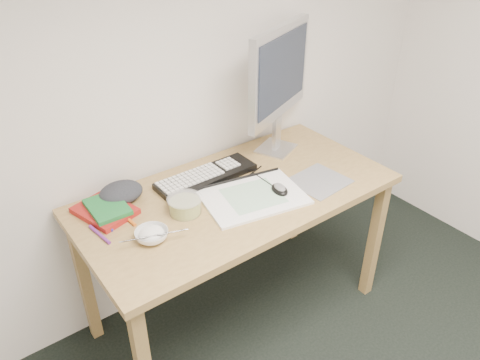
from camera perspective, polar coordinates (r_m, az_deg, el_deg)
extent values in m
plane|color=white|center=(2.01, -12.65, 14.33)|extent=(3.60, 0.00, 3.60)
cube|color=#A9884D|center=(2.51, 16.06, -7.00)|extent=(0.05, 0.05, 0.71)
cube|color=#A9884D|center=(2.30, -18.40, -11.57)|extent=(0.05, 0.05, 0.71)
cube|color=#A9884D|center=(2.82, 6.73, -1.03)|extent=(0.05, 0.05, 0.71)
cube|color=#A9884D|center=(2.07, -0.33, -1.82)|extent=(1.40, 0.70, 0.03)
cube|color=gray|center=(2.16, 9.60, -0.13)|extent=(0.26, 0.24, 0.00)
cube|color=white|center=(2.02, 1.60, -2.05)|extent=(0.48, 0.38, 0.01)
cube|color=black|center=(2.14, -4.12, 0.43)|extent=(0.48, 0.16, 0.03)
cube|color=silver|center=(2.40, 4.40, 3.86)|extent=(0.23, 0.22, 0.01)
cube|color=silver|center=(2.36, 4.48, 5.75)|extent=(0.06, 0.04, 0.17)
cube|color=silver|center=(2.24, 4.82, 12.94)|extent=(0.50, 0.24, 0.43)
cube|color=black|center=(2.24, 4.84, 13.19)|extent=(0.45, 0.19, 0.34)
ellipsoid|color=black|center=(2.04, 4.86, -0.93)|extent=(0.08, 0.11, 0.03)
imported|color=white|center=(1.81, -10.71, -6.64)|extent=(0.13, 0.13, 0.04)
cylinder|color=silver|center=(1.77, -10.42, -6.68)|extent=(0.24, 0.10, 0.02)
cylinder|color=#EFC654|center=(1.93, -6.73, -3.07)|extent=(0.18, 0.18, 0.07)
cube|color=maroon|center=(2.00, -16.15, -3.63)|extent=(0.24, 0.28, 0.02)
cube|color=#1A682D|center=(1.98, -15.87, -3.18)|extent=(0.15, 0.20, 0.02)
ellipsoid|color=#26272E|center=(2.06, -14.32, -1.49)|extent=(0.17, 0.15, 0.07)
cylinder|color=pink|center=(2.10, -1.01, -0.51)|extent=(0.18, 0.04, 0.01)
cylinder|color=tan|center=(2.08, -1.65, -0.92)|extent=(0.19, 0.07, 0.01)
cylinder|color=black|center=(2.18, 1.38, 0.77)|extent=(0.16, 0.06, 0.01)
cylinder|color=#2129B6|center=(1.95, -14.93, -4.67)|extent=(0.10, 0.12, 0.01)
cylinder|color=orange|center=(1.95, -13.73, -4.42)|extent=(0.03, 0.14, 0.01)
cylinder|color=#682484|center=(1.88, -16.75, -6.37)|extent=(0.03, 0.14, 0.01)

